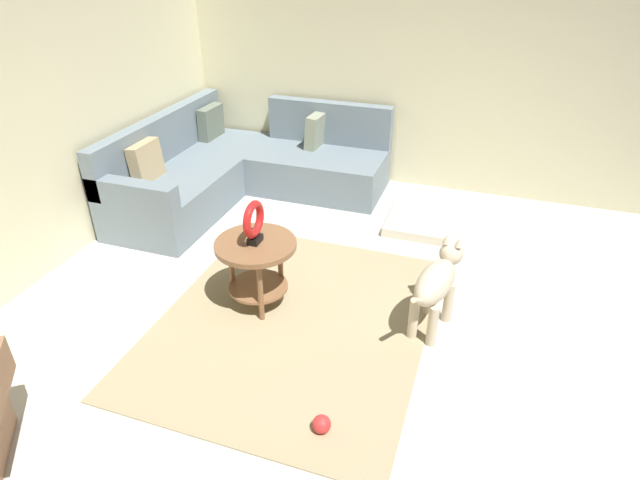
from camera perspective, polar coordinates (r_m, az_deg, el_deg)
ground_plane at (r=3.74m, az=6.63°, el=-12.82°), size 6.00×6.00×0.10m
wall_right at (r=5.78m, az=14.49°, el=17.97°), size 0.12×6.00×2.70m
area_rug at (r=3.97m, az=-2.80°, el=-8.66°), size 2.30×1.90×0.01m
sectional_couch at (r=5.75m, az=-8.45°, el=7.45°), size 2.20×2.25×0.88m
side_table at (r=3.94m, az=-6.84°, el=-1.79°), size 0.60×0.60×0.54m
torus_sculpture at (r=3.79m, az=-7.11°, el=1.98°), size 0.28×0.08×0.33m
dog_bed_mat at (r=5.31m, az=10.72°, el=2.27°), size 0.80×0.60×0.09m
dog at (r=3.80m, az=12.40°, el=-4.44°), size 0.84×0.33×0.63m
dog_toy_ball at (r=3.22m, az=0.17°, el=-19.13°), size 0.11×0.11×0.11m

